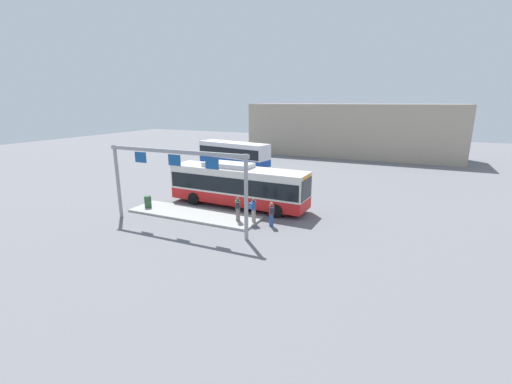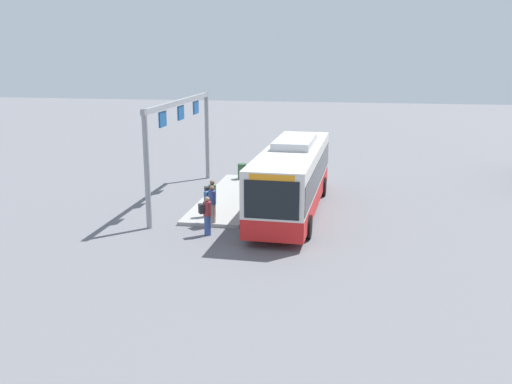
% 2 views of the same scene
% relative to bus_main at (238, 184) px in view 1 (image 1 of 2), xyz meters
% --- Properties ---
extents(ground_plane, '(120.00, 120.00, 0.00)m').
position_rel_bus_main_xyz_m(ground_plane, '(0.01, -0.00, -1.81)').
color(ground_plane, slate).
extents(platform_curb, '(10.00, 2.80, 0.16)m').
position_rel_bus_main_xyz_m(platform_curb, '(-1.92, -3.37, -1.73)').
color(platform_curb, '#9E9E99').
rests_on(platform_curb, ground).
extents(bus_main, '(11.32, 2.95, 3.46)m').
position_rel_bus_main_xyz_m(bus_main, '(0.00, 0.00, 0.00)').
color(bus_main, red).
rests_on(bus_main, ground).
extents(bus_background_left, '(10.01, 4.35, 3.10)m').
position_rel_bus_main_xyz_m(bus_background_left, '(-8.49, 15.06, -0.04)').
color(bus_background_left, '#1947AD').
rests_on(bus_background_left, ground).
extents(person_boarding, '(0.48, 0.60, 1.67)m').
position_rel_bus_main_xyz_m(person_boarding, '(2.86, -3.22, -0.76)').
color(person_boarding, gray).
rests_on(person_boarding, platform_curb).
extents(person_waiting_near, '(0.54, 0.61, 1.67)m').
position_rel_bus_main_xyz_m(person_waiting_near, '(4.14, -3.12, -0.92)').
color(person_waiting_near, '#334C8C').
rests_on(person_waiting_near, ground).
extents(person_waiting_mid, '(0.50, 0.60, 1.67)m').
position_rel_bus_main_xyz_m(person_waiting_mid, '(1.82, -3.48, -0.76)').
color(person_waiting_mid, slate).
rests_on(person_waiting_mid, platform_curb).
extents(platform_sign_gantry, '(10.50, 0.24, 5.20)m').
position_rel_bus_main_xyz_m(platform_sign_gantry, '(-1.42, -5.85, 2.00)').
color(platform_sign_gantry, gray).
rests_on(platform_sign_gantry, ground).
extents(station_building, '(30.68, 8.00, 7.74)m').
position_rel_bus_main_xyz_m(station_building, '(3.25, 30.80, 2.06)').
color(station_building, tan).
rests_on(station_building, ground).
extents(trash_bin, '(0.52, 0.52, 0.90)m').
position_rel_bus_main_xyz_m(trash_bin, '(-5.96, -3.61, -1.20)').
color(trash_bin, '#2D5133').
rests_on(trash_bin, platform_curb).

